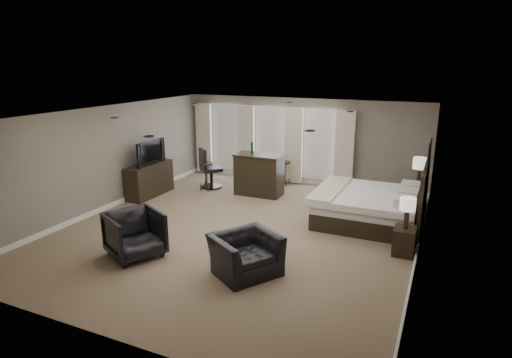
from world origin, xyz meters
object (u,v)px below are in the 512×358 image
at_px(armchair_near, 246,248).
at_px(armchair_far, 135,232).
at_px(tv, 148,161).
at_px(bar_counter, 259,174).
at_px(bar_stool_left, 206,176).
at_px(bar_stool_right, 285,173).
at_px(dresser, 150,180).
at_px(nightstand_near, 404,241).
at_px(lamp_far, 419,172).
at_px(bed, 372,192).
at_px(lamp_near, 407,213).
at_px(desk_chair, 211,168).
at_px(nightstand_far, 416,197).

bearing_deg(armchair_near, armchair_far, 128.91).
bearing_deg(tv, bar_counter, -64.38).
height_order(armchair_near, bar_stool_left, armchair_near).
distance_m(armchair_far, bar_stool_right, 5.85).
relative_size(dresser, bar_counter, 1.16).
xyz_separation_m(nightstand_near, dresser, (-6.92, 1.06, 0.18)).
bearing_deg(lamp_far, bed, -121.54).
height_order(armchair_near, bar_counter, bar_counter).
relative_size(lamp_near, armchair_near, 0.56).
bearing_deg(desk_chair, lamp_far, -133.66).
height_order(lamp_far, armchair_far, lamp_far).
height_order(bar_counter, bar_stool_left, bar_counter).
xyz_separation_m(lamp_far, bar_counter, (-4.15, -0.52, -0.40)).
height_order(armchair_far, bar_stool_left, armchair_far).
bearing_deg(lamp_far, nightstand_far, 0.00).
bearing_deg(bed, nightstand_far, 58.46).
distance_m(lamp_far, dresser, 7.18).
distance_m(lamp_far, tv, 7.16).
bearing_deg(armchair_far, bar_counter, 20.26).
relative_size(tv, armchair_far, 1.18).
xyz_separation_m(dresser, bar_stool_right, (3.09, 2.50, -0.08)).
bearing_deg(bed, lamp_far, 58.46).
distance_m(bed, nightstand_near, 1.77).
relative_size(lamp_near, dresser, 0.39).
xyz_separation_m(bed, nightstand_far, (0.89, 1.45, -0.43)).
relative_size(armchair_near, armchair_far, 1.13).
distance_m(lamp_near, bar_counter, 4.80).
relative_size(bar_counter, desk_chair, 1.12).
distance_m(lamp_far, bar_stool_left, 5.82).
relative_size(nightstand_far, bar_counter, 0.47).
bearing_deg(desk_chair, dresser, 90.80).
xyz_separation_m(nightstand_near, bar_stool_left, (-5.74, 2.15, 0.15)).
height_order(dresser, tv, tv).
height_order(dresser, armchair_near, armchair_near).
height_order(bed, dresser, bed).
xyz_separation_m(tv, bar_stool_left, (1.18, 1.10, -0.57)).
bearing_deg(armchair_far, nightstand_far, -15.38).
relative_size(nightstand_near, dresser, 0.34).
xyz_separation_m(dresser, armchair_far, (2.20, -3.28, 0.03)).
bearing_deg(armchair_far, lamp_far, -15.38).
bearing_deg(bar_counter, lamp_near, -29.83).
height_order(lamp_far, bar_stool_left, lamp_far).
xyz_separation_m(nightstand_near, armchair_far, (-4.72, -2.23, 0.22)).
distance_m(nightstand_near, dresser, 7.00).
distance_m(bed, nightstand_far, 1.75).
height_order(lamp_far, bar_stool_right, lamp_far).
distance_m(nightstand_far, desk_chair, 5.75).
bearing_deg(bed, bar_counter, 164.06).
xyz_separation_m(dresser, desk_chair, (1.19, 1.38, 0.15)).
distance_m(nightstand_near, lamp_near, 0.58).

